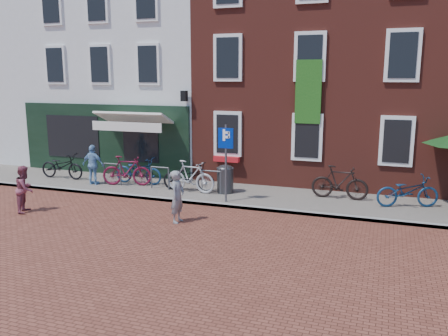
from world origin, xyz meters
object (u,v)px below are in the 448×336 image
(boy, at_px, (25,189))
(bicycle_5, at_px, (340,182))
(bicycle_2, at_px, (139,171))
(bicycle_4, at_px, (189,177))
(litter_bin, at_px, (225,177))
(parking_sign, at_px, (226,151))
(cafe_person, at_px, (93,165))
(bicycle_1, at_px, (127,171))
(bicycle_0, at_px, (62,166))
(woman, at_px, (178,197))
(bicycle_3, at_px, (190,176))
(bicycle_6, at_px, (408,191))

(boy, distance_m, bicycle_5, 10.08)
(bicycle_2, relative_size, bicycle_4, 1.00)
(bicycle_2, bearing_deg, litter_bin, -93.40)
(parking_sign, xyz_separation_m, bicycle_5, (3.46, 1.62, -1.13))
(litter_bin, relative_size, bicycle_5, 0.56)
(litter_bin, relative_size, boy, 0.73)
(boy, xyz_separation_m, cafe_person, (0.04, 3.48, 0.13))
(bicycle_1, bearing_deg, bicycle_0, 72.42)
(parking_sign, bearing_deg, boy, -153.13)
(bicycle_4, xyz_separation_m, bicycle_5, (5.21, 0.65, 0.06))
(boy, xyz_separation_m, bicycle_2, (1.58, 4.17, -0.12))
(woman, xyz_separation_m, bicycle_5, (4.15, 3.82, -0.09))
(bicycle_0, bearing_deg, bicycle_4, -91.66)
(bicycle_3, relative_size, bicycle_4, 0.97)
(parking_sign, height_order, bicycle_5, parking_sign)
(bicycle_1, height_order, bicycle_6, bicycle_1)
(litter_bin, xyz_separation_m, boy, (-5.16, -3.96, 0.08))
(bicycle_3, xyz_separation_m, bicycle_6, (7.18, 0.53, -0.06))
(woman, relative_size, bicycle_4, 0.78)
(bicycle_0, bearing_deg, litter_bin, -90.00)
(woman, height_order, bicycle_2, woman)
(bicycle_0, distance_m, bicycle_6, 12.91)
(bicycle_0, relative_size, bicycle_3, 1.03)
(boy, distance_m, bicycle_4, 5.40)
(parking_sign, xyz_separation_m, bicycle_0, (-7.34, 1.10, -1.19))
(bicycle_1, height_order, bicycle_4, bicycle_1)
(parking_sign, bearing_deg, bicycle_5, 25.04)
(litter_bin, bearing_deg, bicycle_2, 176.67)
(bicycle_0, bearing_deg, bicycle_1, -93.37)
(bicycle_5, bearing_deg, bicycle_6, -96.41)
(bicycle_1, distance_m, bicycle_3, 2.65)
(bicycle_5, bearing_deg, litter_bin, 98.35)
(litter_bin, distance_m, bicycle_4, 1.34)
(bicycle_2, xyz_separation_m, bicycle_6, (9.57, -0.00, 0.00))
(woman, relative_size, bicycle_1, 0.81)
(parking_sign, distance_m, bicycle_5, 3.98)
(litter_bin, xyz_separation_m, bicycle_1, (-3.84, -0.20, 0.02))
(woman, xyz_separation_m, bicycle_2, (-3.31, 3.54, -0.15))
(bicycle_1, height_order, bicycle_2, bicycle_1)
(parking_sign, xyz_separation_m, bicycle_3, (-1.61, 0.80, -1.13))
(litter_bin, relative_size, woman, 0.70)
(bicycle_3, bearing_deg, boy, 137.48)
(bicycle_4, height_order, bicycle_6, same)
(bicycle_1, bearing_deg, cafe_person, 87.87)
(cafe_person, relative_size, bicycle_3, 0.81)
(boy, xyz_separation_m, bicycle_5, (9.04, 4.45, -0.07))
(bicycle_4, relative_size, bicycle_5, 1.03)
(litter_bin, bearing_deg, parking_sign, -69.65)
(cafe_person, bearing_deg, woman, 148.46)
(bicycle_2, height_order, bicycle_4, same)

